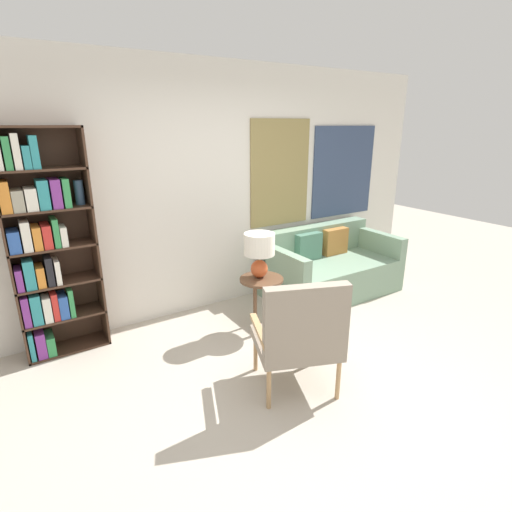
% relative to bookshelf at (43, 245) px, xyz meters
% --- Properties ---
extents(ground_plane, '(14.00, 14.00, 0.00)m').
position_rel_bookshelf_xyz_m(ground_plane, '(1.63, -1.84, -1.05)').
color(ground_plane, '#B2A899').
extents(wall_back, '(6.40, 0.08, 2.70)m').
position_rel_bookshelf_xyz_m(wall_back, '(1.70, 0.19, 0.30)').
color(wall_back, silver).
rests_on(wall_back, ground_plane).
extents(bookshelf, '(0.72, 0.30, 2.04)m').
position_rel_bookshelf_xyz_m(bookshelf, '(0.00, 0.00, 0.00)').
color(bookshelf, '#422B1E').
rests_on(bookshelf, ground_plane).
extents(armchair, '(0.80, 0.77, 0.98)m').
position_rel_bookshelf_xyz_m(armchair, '(1.52, -1.72, -0.51)').
color(armchair, tan).
rests_on(armchair, ground_plane).
extents(couch, '(1.67, 0.91, 0.81)m').
position_rel_bookshelf_xyz_m(couch, '(3.12, -0.29, -0.74)').
color(couch, gray).
rests_on(couch, ground_plane).
extents(side_table, '(0.44, 0.44, 0.58)m').
position_rel_bookshelf_xyz_m(side_table, '(1.84, -0.69, -0.55)').
color(side_table, brown).
rests_on(side_table, ground_plane).
extents(table_lamp, '(0.31, 0.31, 0.46)m').
position_rel_bookshelf_xyz_m(table_lamp, '(1.84, -0.65, -0.18)').
color(table_lamp, '#C65128').
rests_on(table_lamp, side_table).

